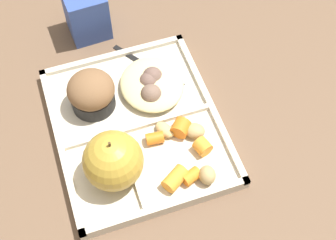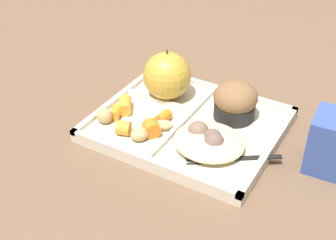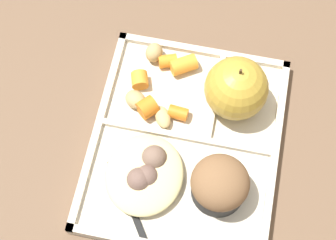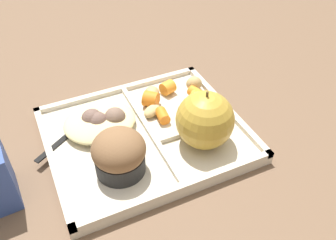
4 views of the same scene
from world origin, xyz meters
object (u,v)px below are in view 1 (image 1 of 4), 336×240
plastic_fork (151,69)px  milk_carton (86,13)px  lunch_tray (137,127)px  green_apple (113,161)px  bran_muffin (92,93)px

plastic_fork → milk_carton: size_ratio=1.43×
lunch_tray → milk_carton: size_ratio=3.33×
green_apple → bran_muffin: 0.14m
bran_muffin → milk_carton: 0.18m
lunch_tray → green_apple: green_apple is taller
milk_carton → bran_muffin: bearing=166.0°
bran_muffin → plastic_fork: bearing=-70.4°
lunch_tray → green_apple: (-0.07, 0.06, 0.05)m
green_apple → milk_carton: (0.31, -0.03, -0.01)m
lunch_tray → bran_muffin: bran_muffin is taller
lunch_tray → plastic_fork: bearing=-28.9°
lunch_tray → green_apple: size_ratio=3.18×
green_apple → plastic_fork: size_ratio=0.73×
lunch_tray → bran_muffin: 0.09m
lunch_tray → plastic_fork: lunch_tray is taller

